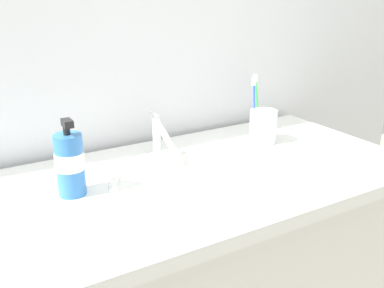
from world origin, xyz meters
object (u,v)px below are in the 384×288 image
at_px(toothbrush_blue, 254,105).
at_px(toothbrush_cup, 263,126).
at_px(toothbrush_green, 257,102).
at_px(faucet, 160,136).
at_px(soap_dispenser, 70,163).

bearing_deg(toothbrush_blue, toothbrush_cup, -73.76).
bearing_deg(toothbrush_green, faucet, 177.98).
bearing_deg(toothbrush_cup, toothbrush_green, 78.12).
xyz_separation_m(faucet, toothbrush_green, (0.33, -0.01, 0.06)).
bearing_deg(soap_dispenser, toothbrush_blue, 8.76).
xyz_separation_m(toothbrush_cup, toothbrush_blue, (-0.01, 0.04, 0.06)).
distance_m(faucet, soap_dispenser, 0.31).
height_order(toothbrush_blue, soap_dispenser, toothbrush_blue).
height_order(faucet, toothbrush_blue, toothbrush_blue).
relative_size(faucet, toothbrush_green, 0.83).
bearing_deg(soap_dispenser, toothbrush_green, 9.54).
bearing_deg(toothbrush_blue, faucet, 175.68).
relative_size(faucet, toothbrush_blue, 0.86).
distance_m(toothbrush_cup, toothbrush_blue, 0.07).
relative_size(toothbrush_green, toothbrush_blue, 1.03).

